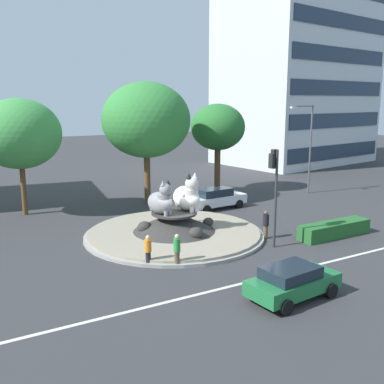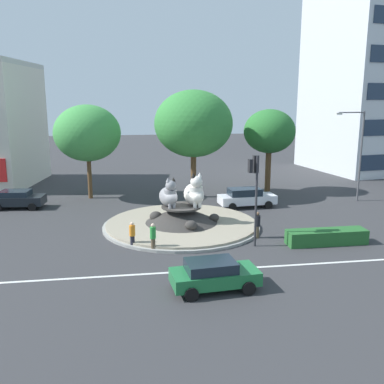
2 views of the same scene
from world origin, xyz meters
TOP-DOWN VIEW (x-y plane):
  - ground_plane at (0.00, 0.00)m, footprint 160.00×160.00m
  - lane_centreline at (0.00, -7.99)m, footprint 112.00×0.20m
  - roundabout_island at (-0.00, -0.00)m, footprint 10.97×10.97m
  - cat_statue_grey at (-0.87, -0.02)m, footprint 1.62×2.24m
  - cat_statue_white at (0.93, -0.01)m, footprint 1.63×2.62m
  - traffic_light_mast at (3.81, -4.65)m, footprint 0.71×0.61m
  - office_tower at (29.72, 21.95)m, footprint 20.98×15.66m
  - clipped_hedge_strip at (8.41, -5.01)m, footprint 5.00×1.20m
  - broadleaf_tree_behind_island at (-7.03, 9.99)m, footprint 5.83×5.83m
  - second_tree_near_tower at (9.67, 10.06)m, footprint 4.83×4.83m
  - third_tree_left at (2.26, 8.98)m, footprint 6.95×6.95m
  - streetlight_arm at (16.05, 5.36)m, footprint 2.78×0.47m
  - pedestrian_black_shirt at (4.52, -3.21)m, footprint 0.37×0.37m
  - pedestrian_green_shirt at (-2.28, -4.66)m, footprint 0.35×0.35m
  - pedestrian_orange_shirt at (-3.47, -3.81)m, footprint 0.36×0.36m
  - hatchback_near_shophouse at (0.21, -10.28)m, footprint 4.22×2.31m
  - parked_car_right at (6.03, 4.65)m, footprint 4.79×2.23m

SIDE VIEW (x-z plane):
  - ground_plane at x=0.00m, z-range 0.00..0.00m
  - lane_centreline at x=0.00m, z-range 0.00..0.01m
  - clipped_hedge_strip at x=8.41m, z-range 0.00..0.90m
  - roundabout_island at x=0.00m, z-range -0.24..1.26m
  - hatchback_near_shophouse at x=0.21m, z-range 0.05..1.49m
  - parked_car_right at x=6.03m, z-range 0.03..1.63m
  - pedestrian_orange_shirt at x=-3.47m, z-range 0.04..1.63m
  - pedestrian_green_shirt at x=-2.28m, z-range 0.05..1.75m
  - pedestrian_black_shirt at x=4.52m, z-range 0.05..1.77m
  - cat_statue_grey at x=-0.87m, z-range 1.22..3.33m
  - cat_statue_white at x=0.93m, z-range 1.18..3.59m
  - traffic_light_mast at x=3.81m, z-range 1.27..6.82m
  - streetlight_arm at x=16.05m, z-range 0.68..8.47m
  - second_tree_near_tower at x=9.67m, z-range 1.85..9.74m
  - broadleaf_tree_behind_island at x=-7.03m, z-range 1.68..10.03m
  - third_tree_left at x=2.26m, z-range 1.84..11.46m
  - office_tower at x=29.72m, z-range 0.00..30.72m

